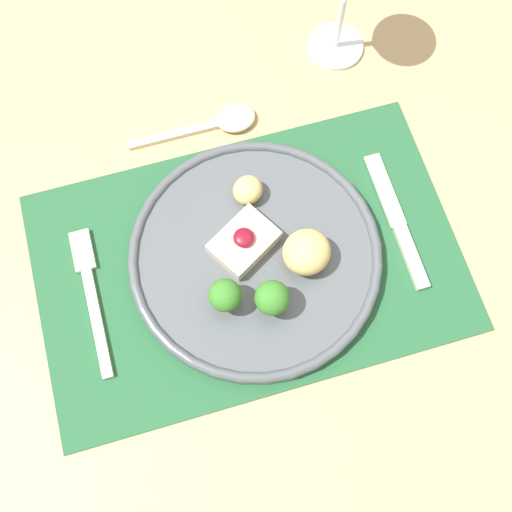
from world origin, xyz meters
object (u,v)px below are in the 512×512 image
(knife, at_px, (400,229))
(spoon, at_px, (223,121))
(fork, at_px, (91,290))
(dinner_plate, at_px, (258,258))

(knife, relative_size, spoon, 1.08)
(knife, bearing_deg, fork, 174.57)
(spoon, bearing_deg, knife, -53.80)
(dinner_plate, xyz_separation_m, fork, (-0.20, 0.02, -0.01))
(dinner_plate, relative_size, fork, 1.64)
(fork, relative_size, knife, 1.00)
(fork, distance_m, knife, 0.37)
(fork, bearing_deg, spoon, 41.89)
(spoon, bearing_deg, fork, -142.84)
(dinner_plate, bearing_deg, spoon, 87.15)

